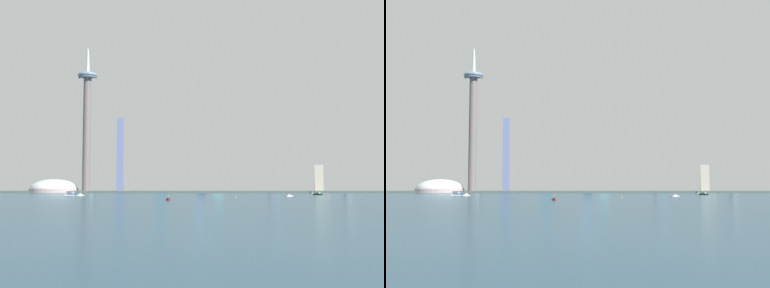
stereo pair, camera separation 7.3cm
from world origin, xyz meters
TOP-DOWN VIEW (x-y plane):
  - ground_plane at (0.00, 0.00)m, footprint 6000.00×6000.00m
  - waterfront_pier at (0.00, 420.07)m, footprint 848.03×45.47m
  - observation_tower at (-239.46, 418.43)m, footprint 42.24×42.24m
  - stadium_dome at (-311.21, 433.54)m, footprint 103.35×103.35m
  - skyscraper_0 at (182.90, 530.66)m, footprint 14.98×15.14m
  - skyscraper_1 at (338.84, 483.02)m, footprint 12.33×12.47m
  - skyscraper_2 at (43.46, 463.85)m, footprint 23.09×18.39m
  - skyscraper_3 at (351.00, 515.59)m, footprint 15.01×21.84m
  - skyscraper_4 at (-248.51, 477.53)m, footprint 27.88×25.32m
  - skyscraper_5 at (279.87, 478.00)m, footprint 25.83×27.84m
  - skyscraper_6 at (168.60, 483.82)m, footprint 15.73×19.80m
  - skyscraper_7 at (6.63, 499.41)m, footprint 20.32×24.32m
  - skyscraper_8 at (45.92, 511.39)m, footprint 13.71×17.35m
  - skyscraper_9 at (298.65, 528.20)m, footprint 13.48×23.97m
  - skyscraper_10 at (-82.92, 479.51)m, footprint 24.99×21.31m
  - skyscraper_11 at (-168.85, 438.28)m, footprint 14.10×25.65m
  - skyscraper_12 at (260.46, 441.36)m, footprint 19.05×12.40m
  - boat_0 at (216.33, 333.04)m, footprint 6.16×12.40m
  - boat_1 at (145.87, 204.00)m, footprint 16.87×15.33m
  - boat_2 at (-45.94, 65.52)m, footprint 8.46×9.96m
  - boat_3 at (-226.90, 242.08)m, footprint 16.26×6.32m
  - boat_4 at (-204.46, 227.94)m, footprint 12.73×6.74m
  - boat_5 at (215.48, 281.96)m, footprint 16.63×16.96m
  - boat_6 at (-239.18, 308.17)m, footprint 12.23×16.67m
  - channel_buoy_0 at (52.85, 144.51)m, footprint 1.30×1.30m
  - airplane at (3.42, 465.96)m, footprint 23.17×22.65m

SIDE VIEW (x-z plane):
  - ground_plane at x=0.00m, z-range 0.00..0.00m
  - boat_3 at x=-226.90m, z-range -3.25..5.60m
  - boat_1 at x=145.87m, z-range -0.48..2.87m
  - boat_2 at x=-45.94m, z-range -3.10..5.75m
  - boat_4 at x=-204.46m, z-range -3.41..6.27m
  - channel_buoy_0 at x=52.85m, z-range 0.00..2.99m
  - boat_0 at x=216.33m, z-range -0.61..3.78m
  - boat_6 at x=-239.18m, z-range -3.58..6.82m
  - waterfront_pier at x=0.00m, z-range 0.00..3.37m
  - boat_5 at x=215.48m, z-range -2.59..6.13m
  - stadium_dome at x=-311.21m, z-range -11.61..27.34m
  - skyscraper_2 at x=43.46m, z-range 0.00..58.48m
  - skyscraper_4 at x=-248.51m, z-range -8.20..69.05m
  - skyscraper_5 at x=279.87m, z-range 0.00..88.18m
  - skyscraper_9 at x=298.65m, z-range -3.00..97.86m
  - skyscraper_8 at x=45.92m, z-range -2.14..98.55m
  - skyscraper_10 at x=-82.92m, z-range -3.03..115.90m
  - skyscraper_12 at x=260.46m, z-range 0.00..117.66m
  - skyscraper_3 at x=351.00m, z-range -7.46..135.53m
  - skyscraper_1 at x=338.84m, z-range -2.59..142.29m
  - skyscraper_6 at x=168.60m, z-range 0.00..146.70m
  - skyscraper_7 at x=6.63m, z-range 0.00..154.38m
  - skyscraper_11 at x=-168.85m, z-range 0.00..159.93m
  - skyscraper_0 at x=182.90m, z-range 0.00..168.44m
  - observation_tower at x=-239.46m, z-range -8.17..361.06m
  - airplane at x=3.42m, z-range 264.41..271.57m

